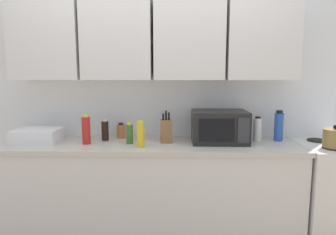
# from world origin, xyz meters

# --- Properties ---
(wall_back_with_cabinets) EXTENTS (3.42, 0.38, 2.60)m
(wall_back_with_cabinets) POSITION_xyz_m (0.00, -0.07, 1.58)
(wall_back_with_cabinets) COLOR white
(wall_back_with_cabinets) RESTS_ON ground_plane
(counter_run) EXTENTS (2.55, 0.63, 0.90)m
(counter_run) POSITION_xyz_m (0.00, -0.30, 0.45)
(counter_run) COLOR silver
(counter_run) RESTS_ON ground_plane
(kettle) EXTENTS (0.18, 0.18, 0.18)m
(kettle) POSITION_xyz_m (1.49, -0.46, 0.99)
(kettle) COLOR olive
(kettle) RESTS_ON stove_range
(microwave) EXTENTS (0.48, 0.37, 0.28)m
(microwave) POSITION_xyz_m (0.59, -0.25, 1.04)
(microwave) COLOR black
(microwave) RESTS_ON counter_run
(dish_rack) EXTENTS (0.38, 0.30, 0.12)m
(dish_rack) POSITION_xyz_m (-1.02, -0.30, 0.96)
(dish_rack) COLOR silver
(dish_rack) RESTS_ON counter_run
(knife_block) EXTENTS (0.11, 0.13, 0.28)m
(knife_block) POSITION_xyz_m (0.12, -0.26, 1.00)
(knife_block) COLOR brown
(knife_block) RESTS_ON counter_run
(bottle_blue_cleaner) EXTENTS (0.08, 0.08, 0.28)m
(bottle_blue_cleaner) POSITION_xyz_m (1.13, -0.17, 1.03)
(bottle_blue_cleaner) COLOR #2D56B7
(bottle_blue_cleaner) RESTS_ON counter_run
(bottle_yellow_mustard) EXTENTS (0.07, 0.07, 0.22)m
(bottle_yellow_mustard) POSITION_xyz_m (-0.09, -0.45, 1.01)
(bottle_yellow_mustard) COLOR gold
(bottle_yellow_mustard) RESTS_ON counter_run
(bottle_white_jar) EXTENTS (0.07, 0.07, 0.22)m
(bottle_white_jar) POSITION_xyz_m (0.94, -0.17, 1.01)
(bottle_white_jar) COLOR white
(bottle_white_jar) RESTS_ON counter_run
(bottle_soy_dark) EXTENTS (0.06, 0.06, 0.20)m
(bottle_soy_dark) POSITION_xyz_m (-0.44, -0.20, 0.99)
(bottle_soy_dark) COLOR black
(bottle_soy_dark) RESTS_ON counter_run
(bottle_spice_jar) EXTENTS (0.08, 0.08, 0.15)m
(bottle_spice_jar) POSITION_xyz_m (-0.32, -0.09, 0.97)
(bottle_spice_jar) COLOR #BC6638
(bottle_spice_jar) RESTS_ON counter_run
(bottle_red_sauce) EXTENTS (0.07, 0.07, 0.25)m
(bottle_red_sauce) POSITION_xyz_m (-0.57, -0.35, 1.02)
(bottle_red_sauce) COLOR red
(bottle_red_sauce) RESTS_ON counter_run
(bottle_green_oil) EXTENTS (0.06, 0.06, 0.19)m
(bottle_green_oil) POSITION_xyz_m (-0.20, -0.33, 0.99)
(bottle_green_oil) COLOR #386B2D
(bottle_green_oil) RESTS_ON counter_run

